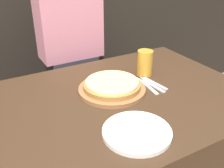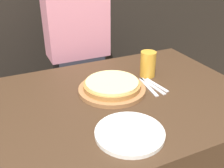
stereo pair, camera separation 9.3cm
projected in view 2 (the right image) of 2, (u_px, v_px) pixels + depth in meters
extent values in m
cube|color=#3D2819|center=(111.00, 160.00, 1.42)|extent=(1.37, 0.92, 0.77)
cylinder|color=#99663D|center=(112.00, 89.00, 1.30)|extent=(0.33, 0.33, 0.02)
cylinder|color=#A87038|center=(112.00, 85.00, 1.29)|extent=(0.28, 0.28, 0.02)
cylinder|color=#EAD184|center=(112.00, 82.00, 1.28)|extent=(0.26, 0.26, 0.01)
cylinder|color=gold|center=(148.00, 64.00, 1.43)|extent=(0.09, 0.09, 0.14)
cylinder|color=white|center=(149.00, 53.00, 1.40)|extent=(0.08, 0.08, 0.02)
cylinder|color=white|center=(130.00, 133.00, 0.99)|extent=(0.27, 0.27, 0.02)
cube|color=silver|center=(148.00, 87.00, 1.34)|extent=(0.04, 0.20, 0.00)
cube|color=silver|center=(152.00, 86.00, 1.35)|extent=(0.03, 0.20, 0.00)
cube|color=silver|center=(157.00, 85.00, 1.36)|extent=(0.04, 0.17, 0.00)
cube|color=#33333D|center=(81.00, 102.00, 1.97)|extent=(0.32, 0.20, 0.75)
cube|color=pink|center=(76.00, 25.00, 1.70)|extent=(0.40, 0.20, 0.42)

